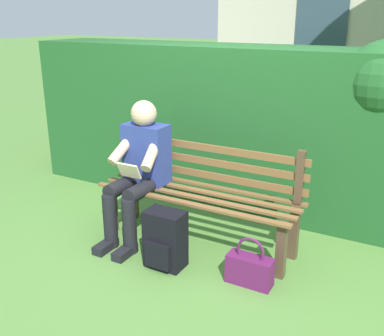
# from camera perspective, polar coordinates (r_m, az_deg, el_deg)

# --- Properties ---
(ground) EXTENTS (60.00, 60.00, 0.00)m
(ground) POSITION_cam_1_polar(r_m,az_deg,el_deg) (3.92, 0.72, -9.55)
(ground) COLOR #517F38
(park_bench) EXTENTS (1.74, 0.48, 0.90)m
(park_bench) POSITION_cam_1_polar(r_m,az_deg,el_deg) (3.78, 1.25, -2.96)
(park_bench) COLOR #4C3828
(park_bench) RESTS_ON ground
(person_seated) EXTENTS (0.44, 0.73, 1.20)m
(person_seated) POSITION_cam_1_polar(r_m,az_deg,el_deg) (3.84, -6.82, 0.10)
(person_seated) COLOR navy
(person_seated) RESTS_ON ground
(hedge_backdrop) EXTENTS (4.55, 0.83, 1.70)m
(hedge_backdrop) POSITION_cam_1_polar(r_m,az_deg,el_deg) (4.57, 5.91, 5.87)
(hedge_backdrop) COLOR #1E5123
(hedge_backdrop) RESTS_ON ground
(backpack) EXTENTS (0.30, 0.27, 0.46)m
(backpack) POSITION_cam_1_polar(r_m,az_deg,el_deg) (3.51, -3.46, -9.12)
(backpack) COLOR black
(backpack) RESTS_ON ground
(handbag) EXTENTS (0.34, 0.14, 0.38)m
(handbag) POSITION_cam_1_polar(r_m,az_deg,el_deg) (3.36, 7.38, -12.65)
(handbag) COLOR #59194C
(handbag) RESTS_ON ground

